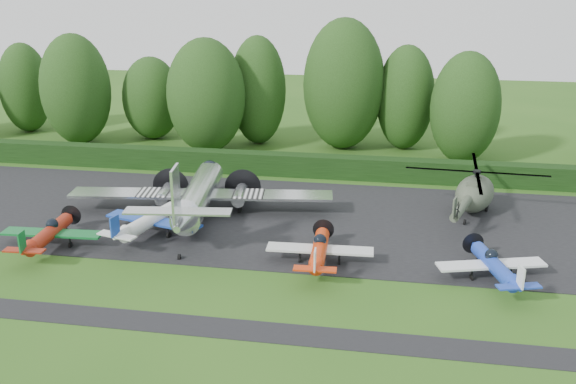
% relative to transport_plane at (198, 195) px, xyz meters
% --- Properties ---
extents(ground, '(160.00, 160.00, 0.00)m').
position_rel_transport_plane_xyz_m(ground, '(4.31, -9.19, -1.82)').
color(ground, '#275317').
rests_on(ground, ground).
extents(apron, '(70.00, 18.00, 0.01)m').
position_rel_transport_plane_xyz_m(apron, '(4.31, 0.81, -1.81)').
color(apron, black).
rests_on(apron, ground).
extents(taxiway_verge, '(70.00, 2.00, 0.00)m').
position_rel_transport_plane_xyz_m(taxiway_verge, '(4.31, -15.19, -1.82)').
color(taxiway_verge, black).
rests_on(taxiway_verge, ground).
extents(hedgerow, '(90.00, 1.60, 2.00)m').
position_rel_transport_plane_xyz_m(hedgerow, '(4.31, 11.81, -1.82)').
color(hedgerow, black).
rests_on(hedgerow, ground).
extents(transport_plane, '(20.34, 15.60, 6.52)m').
position_rel_transport_plane_xyz_m(transport_plane, '(0.00, 0.00, 0.00)').
color(transport_plane, silver).
rests_on(transport_plane, ground).
extents(light_plane_red, '(6.95, 7.30, 2.67)m').
position_rel_transport_plane_xyz_m(light_plane_red, '(-8.24, -7.15, -0.71)').
color(light_plane_red, maroon).
rests_on(light_plane_red, ground).
extents(light_plane_white, '(7.42, 7.80, 2.85)m').
position_rel_transport_plane_xyz_m(light_plane_white, '(-2.35, -4.01, -0.63)').
color(light_plane_white, silver).
rests_on(light_plane_white, ground).
extents(light_plane_orange, '(6.87, 7.22, 2.64)m').
position_rel_transport_plane_xyz_m(light_plane_orange, '(10.10, -6.73, -0.72)').
color(light_plane_orange, red).
rests_on(light_plane_orange, ground).
extents(light_plane_blue, '(6.69, 7.03, 2.57)m').
position_rel_transport_plane_xyz_m(light_plane_blue, '(20.81, -7.15, -0.75)').
color(light_plane_blue, '#1C3BAB').
rests_on(light_plane_blue, ground).
extents(helicopter, '(10.71, 12.55, 3.45)m').
position_rel_transport_plane_xyz_m(helicopter, '(20.80, 4.54, 0.04)').
color(helicopter, '#3C4535').
rests_on(helicopter, ground).
extents(tree_0, '(7.33, 7.33, 11.77)m').
position_rel_transport_plane_xyz_m(tree_0, '(-19.26, 19.36, 4.05)').
color(tree_0, black).
rests_on(tree_0, ground).
extents(tree_1, '(5.99, 5.99, 11.56)m').
position_rel_transport_plane_xyz_m(tree_1, '(-0.15, 22.63, 3.95)').
color(tree_1, black).
rests_on(tree_1, ground).
extents(tree_2, '(8.38, 8.38, 13.50)m').
position_rel_transport_plane_xyz_m(tree_2, '(9.00, 22.23, 4.92)').
color(tree_2, black).
rests_on(tree_2, ground).
extents(tree_3, '(5.93, 5.93, 10.85)m').
position_rel_transport_plane_xyz_m(tree_3, '(15.37, 23.02, 3.59)').
color(tree_3, black).
rests_on(tree_3, ground).
extents(tree_5, '(5.73, 5.73, 10.24)m').
position_rel_transport_plane_xyz_m(tree_5, '(-27.66, 23.44, 3.28)').
color(tree_5, black).
rests_on(tree_5, ground).
extents(tree_6, '(6.38, 6.38, 9.09)m').
position_rel_transport_plane_xyz_m(tree_6, '(-12.16, 22.75, 2.72)').
color(tree_6, black).
rests_on(tree_6, ground).
extents(tree_7, '(6.67, 6.67, 10.81)m').
position_rel_transport_plane_xyz_m(tree_7, '(21.02, 18.88, 3.57)').
color(tree_7, black).
rests_on(tree_7, ground).
extents(tree_8, '(8.00, 8.00, 11.67)m').
position_rel_transport_plane_xyz_m(tree_8, '(-4.63, 18.48, 4.01)').
color(tree_8, black).
rests_on(tree_8, ground).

